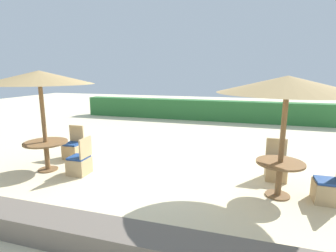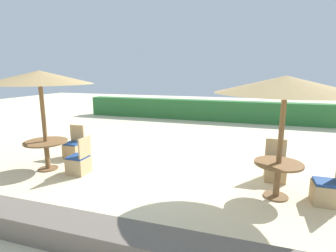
{
  "view_description": "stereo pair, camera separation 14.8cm",
  "coord_description": "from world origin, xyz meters",
  "views": [
    {
      "loc": [
        2.17,
        -6.64,
        2.46
      ],
      "look_at": [
        0.0,
        0.6,
        0.9
      ],
      "focal_mm": 28.0,
      "sensor_mm": 36.0,
      "label": 1
    },
    {
      "loc": [
        2.31,
        -6.59,
        2.46
      ],
      "look_at": [
        0.0,
        0.6,
        0.9
      ],
      "focal_mm": 28.0,
      "sensor_mm": 36.0,
      "label": 2
    }
  ],
  "objects": [
    {
      "name": "ground_plane",
      "position": [
        0.0,
        0.0,
        0.0
      ],
      "size": [
        40.0,
        40.0,
        0.0
      ],
      "primitive_type": "plane",
      "color": "beige"
    },
    {
      "name": "hedge_row",
      "position": [
        0.0,
        6.87,
        0.52
      ],
      "size": [
        13.0,
        0.7,
        1.03
      ],
      "primitive_type": "cube",
      "color": "#2D6B33",
      "rests_on": "ground_plane"
    },
    {
      "name": "stone_border",
      "position": [
        0.0,
        -3.76,
        0.18
      ],
      "size": [
        10.0,
        0.56,
        0.37
      ],
      "primitive_type": "cube",
      "color": "#6B6056",
      "rests_on": "ground_plane"
    },
    {
      "name": "parasol_front_left",
      "position": [
        -2.59,
        -1.44,
        2.32
      ],
      "size": [
        2.54,
        2.54,
        2.5
      ],
      "color": "brown",
      "rests_on": "ground_plane"
    },
    {
      "name": "round_table_front_left",
      "position": [
        -2.59,
        -1.44,
        0.58
      ],
      "size": [
        1.05,
        1.05,
        0.74
      ],
      "color": "brown",
      "rests_on": "ground_plane"
    },
    {
      "name": "patio_chair_front_left_north",
      "position": [
        -2.57,
        -0.42,
        0.26
      ],
      "size": [
        0.46,
        0.46,
        0.93
      ],
      "rotation": [
        0.0,
        0.0,
        3.14
      ],
      "color": "tan",
      "rests_on": "ground_plane"
    },
    {
      "name": "patio_chair_front_left_east",
      "position": [
        -1.64,
        -1.44,
        0.26
      ],
      "size": [
        0.46,
        0.46,
        0.93
      ],
      "rotation": [
        0.0,
        0.0,
        1.57
      ],
      "color": "tan",
      "rests_on": "ground_plane"
    },
    {
      "name": "parasol_front_right",
      "position": [
        2.88,
        -1.3,
        2.22
      ],
      "size": [
        2.6,
        2.6,
        2.39
      ],
      "color": "brown",
      "rests_on": "ground_plane"
    },
    {
      "name": "round_table_front_right",
      "position": [
        2.88,
        -1.3,
        0.54
      ],
      "size": [
        0.92,
        0.92,
        0.72
      ],
      "color": "brown",
      "rests_on": "ground_plane"
    },
    {
      "name": "patio_chair_front_right_north",
      "position": [
        2.92,
        -0.39,
        0.26
      ],
      "size": [
        0.46,
        0.46,
        0.93
      ],
      "rotation": [
        0.0,
        0.0,
        3.14
      ],
      "color": "tan",
      "rests_on": "ground_plane"
    },
    {
      "name": "patio_chair_front_right_east",
      "position": [
        3.76,
        -1.3,
        0.26
      ],
      "size": [
        0.46,
        0.46,
        0.93
      ],
      "rotation": [
        0.0,
        0.0,
        1.57
      ],
      "color": "tan",
      "rests_on": "ground_plane"
    }
  ]
}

